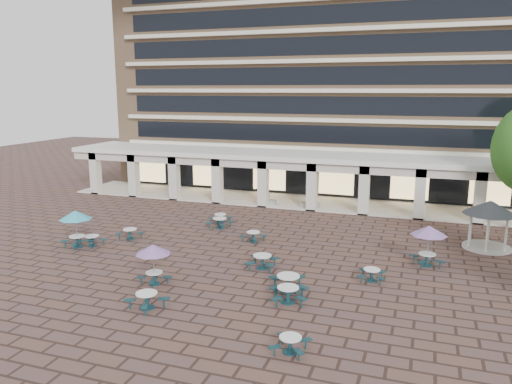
% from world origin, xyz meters
% --- Properties ---
extents(ground, '(120.00, 120.00, 0.00)m').
position_xyz_m(ground, '(0.00, 0.00, 0.00)').
color(ground, brown).
rests_on(ground, ground).
extents(apartment_building, '(40.00, 15.50, 25.20)m').
position_xyz_m(apartment_building, '(0.00, 25.47, 12.60)').
color(apartment_building, '#A6805E').
rests_on(apartment_building, ground).
extents(retail_arcade, '(42.00, 6.60, 4.40)m').
position_xyz_m(retail_arcade, '(0.00, 14.80, 3.00)').
color(retail_arcade, white).
rests_on(retail_arcade, ground).
extents(picnic_table_0, '(1.71, 1.71, 0.67)m').
position_xyz_m(picnic_table_0, '(-9.02, -1.56, 0.40)').
color(picnic_table_0, '#14363D').
rests_on(picnic_table_0, ground).
extents(picnic_table_1, '(2.01, 2.01, 0.75)m').
position_xyz_m(picnic_table_1, '(-0.79, -8.53, 0.45)').
color(picnic_table_1, '#14363D').
rests_on(picnic_table_1, ground).
extents(picnic_table_2, '(1.49, 1.49, 0.65)m').
position_xyz_m(picnic_table_2, '(6.45, -10.18, 0.39)').
color(picnic_table_2, '#14363D').
rests_on(picnic_table_2, ground).
extents(picnic_table_3, '(2.30, 2.30, 0.85)m').
position_xyz_m(picnic_table_3, '(4.82, -4.60, 0.51)').
color(picnic_table_3, '#14363D').
rests_on(picnic_table_3, ground).
extents(picnic_table_4, '(2.04, 2.04, 2.36)m').
position_xyz_m(picnic_table_4, '(-9.75, -2.08, 2.00)').
color(picnic_table_4, '#14363D').
rests_on(picnic_table_4, ground).
extents(picnic_table_5, '(1.76, 1.76, 0.68)m').
position_xyz_m(picnic_table_5, '(-7.58, 0.55, 0.41)').
color(picnic_table_5, '#14363D').
rests_on(picnic_table_5, ground).
extents(picnic_table_6, '(1.82, 1.82, 2.10)m').
position_xyz_m(picnic_table_6, '(-1.95, -5.89, 1.79)').
color(picnic_table_6, '#14363D').
rests_on(picnic_table_6, ground).
extents(picnic_table_7, '(2.08, 2.08, 0.77)m').
position_xyz_m(picnic_table_7, '(5.14, -5.82, 0.46)').
color(picnic_table_7, '#14363D').
rests_on(picnic_table_7, ground).
extents(picnic_table_8, '(1.86, 1.86, 0.74)m').
position_xyz_m(picnic_table_8, '(-2.94, 4.94, 0.44)').
color(picnic_table_8, '#14363D').
rests_on(picnic_table_8, ground).
extents(picnic_table_9, '(1.82, 1.82, 0.78)m').
position_xyz_m(picnic_table_9, '(2.57, -1.90, 0.46)').
color(picnic_table_9, '#14363D').
rests_on(picnic_table_9, ground).
extents(picnic_table_10, '(1.49, 1.49, 0.65)m').
position_xyz_m(picnic_table_10, '(8.56, -1.80, 0.39)').
color(picnic_table_10, '#14363D').
rests_on(picnic_table_10, ground).
extents(picnic_table_11, '(2.02, 2.02, 2.33)m').
position_xyz_m(picnic_table_11, '(11.27, 1.56, 1.98)').
color(picnic_table_11, '#14363D').
rests_on(picnic_table_11, ground).
extents(picnic_table_12, '(1.76, 1.76, 0.66)m').
position_xyz_m(picnic_table_12, '(-3.51, 6.37, 0.39)').
color(picnic_table_12, '#14363D').
rests_on(picnic_table_12, ground).
extents(picnic_table_13, '(1.78, 1.78, 0.66)m').
position_xyz_m(picnic_table_13, '(0.43, 2.67, 0.40)').
color(picnic_table_13, '#14363D').
rests_on(picnic_table_13, ground).
extents(gazebo, '(3.27, 3.27, 3.05)m').
position_xyz_m(gazebo, '(14.80, 6.12, 2.30)').
color(gazebo, beige).
rests_on(gazebo, ground).
extents(planter_left, '(1.50, 0.80, 1.31)m').
position_xyz_m(planter_left, '(-1.88, 12.90, 0.54)').
color(planter_left, '#979792').
rests_on(planter_left, ground).
extents(planter_right, '(1.50, 0.68, 1.20)m').
position_xyz_m(planter_right, '(1.87, 12.90, 0.46)').
color(planter_right, '#979792').
rests_on(planter_right, ground).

